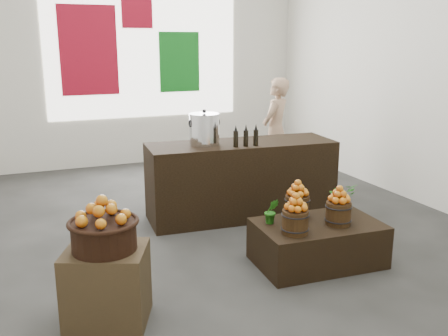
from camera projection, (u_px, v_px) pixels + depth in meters
name	position (u px, v px, depth m)	size (l,w,h in m)	color
ground	(200.00, 233.00, 5.47)	(7.00, 7.00, 0.00)	#3C3C3A
back_wall	(126.00, 44.00, 8.12)	(6.00, 0.04, 4.00)	silver
back_opening	(144.00, 44.00, 8.21)	(3.20, 0.02, 2.40)	white
deco_red_left	(89.00, 51.00, 7.89)	(0.90, 0.04, 1.40)	maroon
deco_green_right	(179.00, 62.00, 8.50)	(0.70, 0.04, 1.00)	#106919
deco_red_upper	(137.00, 12.00, 8.04)	(0.50, 0.04, 0.50)	maroon
crate	(107.00, 286.00, 3.67)	(0.58, 0.47, 0.58)	#4C3923
wicker_basket	(104.00, 236.00, 3.57)	(0.46, 0.46, 0.21)	black
apples_in_basket	(102.00, 209.00, 3.52)	(0.36, 0.36, 0.19)	#9E0A05
display_table	(317.00, 243.00, 4.68)	(1.15, 0.71, 0.40)	black
apple_bucket_front_left	(295.00, 222.00, 4.36)	(0.23, 0.23, 0.21)	#37220F
apples_in_bucket_front_left	(296.00, 202.00, 4.31)	(0.17, 0.17, 0.16)	#9E0A05
apple_bucket_front_right	(338.00, 213.00, 4.58)	(0.23, 0.23, 0.21)	#37220F
apples_in_bucket_front_right	(339.00, 194.00, 4.53)	(0.17, 0.17, 0.16)	#9E0A05
apple_bucket_rear	(297.00, 206.00, 4.77)	(0.23, 0.23, 0.21)	#37220F
apples_in_bucket_rear	(298.00, 188.00, 4.72)	(0.17, 0.17, 0.16)	#9E0A05
herb_garnish_right	(341.00, 198.00, 4.90)	(0.26, 0.23, 0.29)	#206B16
herb_garnish_left	(271.00, 211.00, 4.60)	(0.13, 0.11, 0.24)	#206B16
counter	(241.00, 180.00, 5.91)	(2.19, 0.70, 0.90)	black
stock_pot_left	(204.00, 130.00, 5.63)	(0.34, 0.34, 0.34)	silver
oil_cruets	(248.00, 135.00, 5.57)	(0.24, 0.06, 0.25)	black
shopper	(276.00, 131.00, 7.30)	(0.56, 0.37, 1.54)	tan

